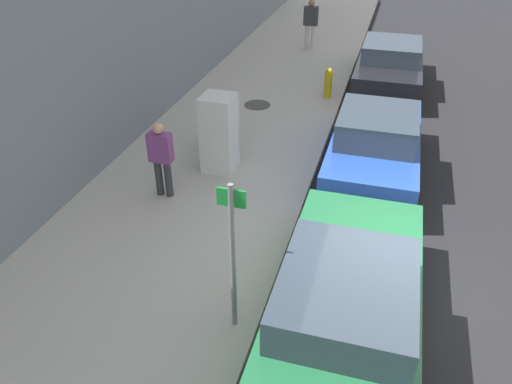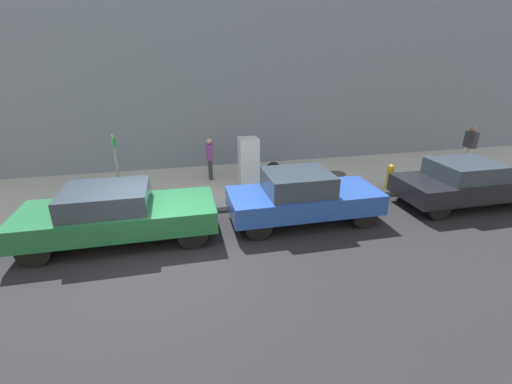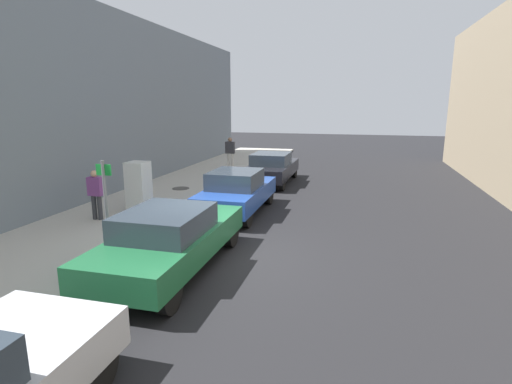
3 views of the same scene
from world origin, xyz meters
name	(u,v)px [view 2 (image 2 of 3)]	position (x,y,z in m)	size (l,w,h in m)	color
ground_plane	(163,249)	(0.00, 0.00, 0.00)	(80.00, 80.00, 0.00)	black
sidewalk_slab	(166,188)	(-4.01, 0.00, 0.06)	(4.29, 44.00, 0.12)	#B2ADA0
building_facade_near	(159,77)	(-7.38, 0.00, 3.56)	(2.47, 39.60, 7.11)	slate
discarded_refrigerator	(249,161)	(-3.81, 2.89, 0.93)	(0.64, 0.67, 1.61)	silver
manhole_cover	(337,174)	(-3.98, 6.38, 0.13)	(0.70, 0.70, 0.02)	#47443F
street_sign_post	(117,170)	(-2.18, -1.14, 1.40)	(0.36, 0.07, 2.26)	slate
fire_hydrant	(390,176)	(-2.27, 7.48, 0.54)	(0.22, 0.22, 0.82)	gold
trash_bag	(274,169)	(-4.24, 3.93, 0.40)	(0.56, 0.56, 0.56)	black
pedestrian_walking_far	(470,144)	(-3.60, 11.80, 1.09)	(0.48, 0.22, 1.68)	beige
pedestrian_standing_near	(210,156)	(-4.49, 1.61, 0.97)	(0.44, 0.22, 1.51)	#333338
parked_sedan_green	(117,213)	(-0.72, -1.05, 0.74)	(1.82, 4.66, 1.41)	#1E6038
parked_hatchback_blue	(302,196)	(-0.72, 3.77, 0.74)	(1.72, 4.13, 1.45)	#23479E
parked_sedan_dark	(467,182)	(-0.72, 9.09, 0.72)	(1.79, 4.35, 1.39)	black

